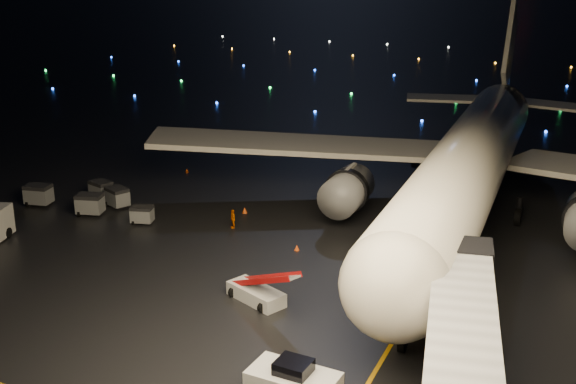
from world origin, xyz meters
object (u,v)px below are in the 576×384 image
(baggage_cart_0, at_px, (142,215))
(baggage_cart_3, at_px, (39,195))
(airliner, at_px, (478,116))
(baggage_cart_1, at_px, (117,197))
(pushback_tug, at_px, (293,380))
(belt_loader, at_px, (256,280))
(baggage_cart_2, at_px, (90,204))
(crew_c, at_px, (233,219))
(baggage_cart_4, at_px, (101,190))

(baggage_cart_0, xyz_separation_m, baggage_cart_3, (-11.35, 0.25, 0.19))
(airliner, xyz_separation_m, baggage_cart_0, (-24.77, -14.49, -7.75))
(baggage_cart_1, distance_m, baggage_cart_3, 7.25)
(pushback_tug, bearing_deg, baggage_cart_3, 154.55)
(belt_loader, distance_m, baggage_cart_2, 22.56)
(baggage_cart_2, height_order, baggage_cart_3, baggage_cart_3)
(baggage_cart_0, distance_m, baggage_cart_2, 5.42)
(baggage_cart_1, distance_m, baggage_cart_2, 2.85)
(belt_loader, bearing_deg, crew_c, 147.93)
(pushback_tug, height_order, baggage_cart_1, pushback_tug)
(pushback_tug, relative_size, baggage_cart_2, 2.08)
(baggage_cart_4, bearing_deg, airliner, 35.50)
(pushback_tug, height_order, baggage_cart_3, pushback_tug)
(airliner, height_order, baggage_cart_1, airliner)
(baggage_cart_4, bearing_deg, belt_loader, -13.12)
(airliner, relative_size, baggage_cart_4, 29.59)
(baggage_cart_1, relative_size, baggage_cart_2, 0.95)
(baggage_cart_2, bearing_deg, baggage_cart_0, -15.79)
(pushback_tug, xyz_separation_m, baggage_cart_1, (-26.29, 21.06, -0.20))
(baggage_cart_1, bearing_deg, belt_loader, -6.70)
(pushback_tug, distance_m, belt_loader, 11.29)
(pushback_tug, relative_size, baggage_cart_0, 2.56)
(crew_c, bearing_deg, baggage_cart_3, -126.36)
(belt_loader, height_order, baggage_cart_2, belt_loader)
(baggage_cart_0, relative_size, baggage_cart_4, 0.88)
(baggage_cart_3, bearing_deg, baggage_cart_4, 30.22)
(airliner, bearing_deg, pushback_tug, -97.07)
(baggage_cart_0, relative_size, baggage_cart_2, 0.81)
(baggage_cart_0, bearing_deg, pushback_tug, -56.00)
(belt_loader, relative_size, baggage_cart_1, 2.95)
(baggage_cart_1, bearing_deg, pushback_tug, -14.25)
(pushback_tug, height_order, baggage_cart_2, pushback_tug)
(crew_c, height_order, baggage_cart_0, crew_c)
(baggage_cart_0, xyz_separation_m, baggage_cart_1, (-4.53, 2.73, 0.13))
(baggage_cart_0, bearing_deg, baggage_cart_4, 135.78)
(airliner, distance_m, belt_loader, 26.48)
(baggage_cart_0, bearing_deg, airliner, 14.44)
(crew_c, distance_m, baggage_cart_3, 18.96)
(pushback_tug, distance_m, crew_c, 24.90)
(baggage_cart_0, xyz_separation_m, baggage_cart_4, (-7.20, 3.88, 0.11))
(airliner, height_order, baggage_cart_2, airliner)
(baggage_cart_1, height_order, baggage_cart_4, baggage_cart_1)
(airliner, relative_size, belt_loader, 9.79)
(baggage_cart_0, distance_m, baggage_cart_1, 5.29)
(baggage_cart_3, bearing_deg, baggage_cart_0, -12.30)
(pushback_tug, distance_m, baggage_cart_3, 37.96)
(crew_c, xyz_separation_m, baggage_cart_1, (-12.05, 0.63, 0.08))
(baggage_cart_1, xyz_separation_m, baggage_cart_2, (-0.89, -2.70, 0.04))
(crew_c, bearing_deg, baggage_cart_2, -122.85)
(airliner, distance_m, baggage_cart_3, 39.55)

